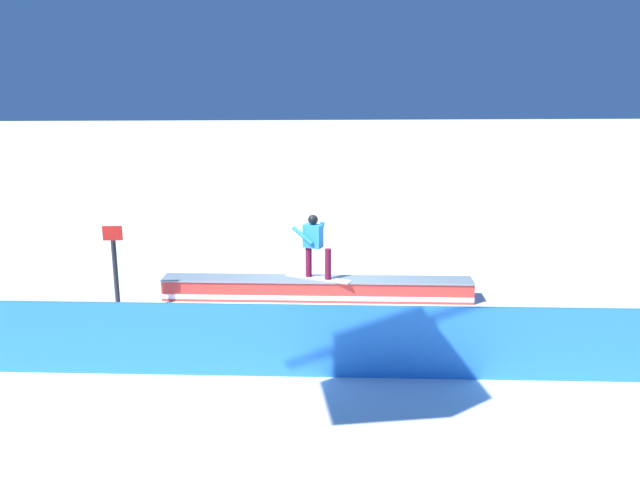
# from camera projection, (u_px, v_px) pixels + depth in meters

# --- Properties ---
(ground_plane) EXTENTS (120.00, 120.00, 0.00)m
(ground_plane) POSITION_uv_depth(u_px,v_px,m) (317.00, 299.00, 14.85)
(ground_plane) COLOR white
(grind_box) EXTENTS (6.99, 1.20, 0.50)m
(grind_box) POSITION_uv_depth(u_px,v_px,m) (317.00, 290.00, 14.80)
(grind_box) COLOR red
(grind_box) RESTS_ON ground_plane
(snowboarder) EXTENTS (1.48, 0.96, 1.45)m
(snowboarder) POSITION_uv_depth(u_px,v_px,m) (315.00, 244.00, 14.57)
(snowboarder) COLOR silver
(snowboarder) RESTS_ON grind_box
(safety_fence) EXTENTS (13.50, 1.26, 1.27)m
(safety_fence) POSITION_uv_depth(u_px,v_px,m) (328.00, 341.00, 10.90)
(safety_fence) COLOR #297DE4
(safety_fence) RESTS_ON ground_plane
(trail_marker) EXTENTS (0.40, 0.10, 1.91)m
(trail_marker) POSITION_uv_depth(u_px,v_px,m) (115.00, 267.00, 13.72)
(trail_marker) COLOR #262628
(trail_marker) RESTS_ON ground_plane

